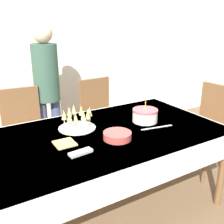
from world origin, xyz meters
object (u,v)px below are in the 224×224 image
champagne_tray (77,118)px  plate_stack_main (117,136)px  dining_chair_right_end (209,125)px  person_standing (47,84)px  dining_chair_far_left (24,131)px  dining_chair_far_right (100,115)px  birthday_cake (145,115)px

champagne_tray → plate_stack_main: champagne_tray is taller
dining_chair_right_end → plate_stack_main: 1.33m
dining_chair_right_end → person_standing: (-1.46, 1.06, 0.43)m
dining_chair_right_end → dining_chair_far_left: bearing=153.8°
dining_chair_far_right → dining_chair_right_end: 1.26m
dining_chair_right_end → birthday_cake: (-0.88, 0.02, 0.27)m
dining_chair_far_left → plate_stack_main: (0.50, -1.05, 0.24)m
dining_chair_far_right → plate_stack_main: dining_chair_far_right is taller
dining_chair_right_end → champagne_tray: dining_chair_right_end is taller
person_standing → dining_chair_right_end: bearing=-36.0°
dining_chair_far_left → plate_stack_main: 1.18m
birthday_cake → plate_stack_main: size_ratio=1.03×
dining_chair_right_end → champagne_tray: size_ratio=3.06×
champagne_tray → plate_stack_main: 0.40m
dining_chair_far_left → dining_chair_far_right: bearing=0.0°
dining_chair_far_right → person_standing: 0.73m
plate_stack_main → person_standing: bearing=97.4°
birthday_cake → champagne_tray: bearing=164.2°
dining_chair_right_end → champagne_tray: bearing=172.7°
dining_chair_far_left → birthday_cake: dining_chair_far_left is taller
dining_chair_far_left → dining_chair_right_end: size_ratio=1.00×
dining_chair_far_right → champagne_tray: (-0.58, -0.69, 0.31)m
birthday_cake → champagne_tray: size_ratio=0.72×
dining_chair_far_left → dining_chair_right_end: (1.79, -0.88, 0.00)m
dining_chair_far_right → birthday_cake: bearing=-89.2°
dining_chair_far_left → dining_chair_right_end: bearing=-26.2°
dining_chair_far_right → person_standing: person_standing is taller
dining_chair_right_end → champagne_tray: 1.52m
dining_chair_far_left → dining_chair_far_right: size_ratio=1.00×
dining_chair_far_right → person_standing: (-0.56, 0.18, 0.43)m
dining_chair_far_right → plate_stack_main: 1.15m
dining_chair_right_end → birthday_cake: 0.92m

